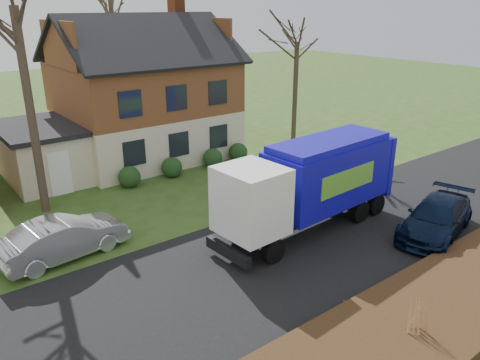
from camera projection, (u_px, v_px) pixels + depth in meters
ground at (278, 257)px, 16.88m from camera, size 120.00×120.00×0.00m
road at (278, 256)px, 16.87m from camera, size 80.00×7.00×0.02m
mulch_verge at (407, 329)px, 12.89m from camera, size 80.00×3.50×0.30m
main_house at (136, 89)px, 26.62m from camera, size 12.95×8.95×9.26m
garbage_truck at (313, 180)px, 18.32m from camera, size 8.49×2.70×3.59m
silver_sedan at (64, 238)px, 16.64m from camera, size 4.63×2.05×1.48m
navy_wagon at (436, 218)px, 18.33m from camera, size 5.13×3.12×1.39m
tree_front_east at (298, 23)px, 27.47m from camera, size 3.32×3.32×9.24m
grass_clump_mid at (420, 314)px, 12.37m from camera, size 0.39×0.32×1.08m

